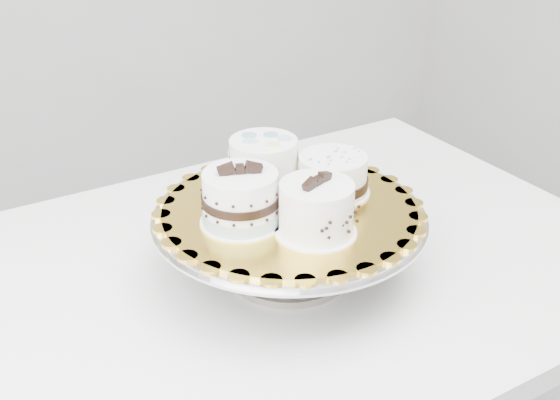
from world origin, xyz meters
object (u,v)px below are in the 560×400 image
table (260,309)px  cake_board (289,209)px  cake_stand (289,231)px  cake_dots (264,162)px  cake_swirl (316,210)px  cake_banded (241,200)px  cake_ribbon (333,175)px

table → cake_board: (0.03, -0.04, 0.19)m
cake_stand → cake_board: cake_board is taller
cake_dots → cake_swirl: bearing=-97.4°
table → cake_dots: 0.24m
cake_stand → cake_board: bearing=90.0°
cake_stand → cake_banded: size_ratio=2.98×
cake_board → cake_swirl: size_ratio=2.90×
cake_banded → cake_ribbon: cake_banded is taller
cake_dots → cake_ribbon: 0.11m
cake_stand → cake_banded: cake_banded is taller
cake_stand → cake_board: (0.00, 0.00, 0.04)m
cake_board → cake_dots: cake_dots is taller
cake_swirl → cake_ribbon: 0.13m
cake_ribbon → cake_banded: bearing=-157.8°
cake_swirl → cake_dots: bearing=66.6°
cake_ribbon → cake_board: bearing=-155.5°
table → cake_swirl: cake_swirl is taller
cake_board → cake_swirl: cake_swirl is taller
cake_swirl → cake_banded: bearing=114.0°
cake_ribbon → cake_dots: bearing=154.9°
cake_swirl → cake_dots: size_ratio=1.02×
cake_board → cake_dots: size_ratio=2.95×
table → cake_banded: size_ratio=8.72×
cake_stand → cake_dots: bearing=86.7°
table → cake_swirl: size_ratio=9.22×
table → cake_dots: cake_dots is taller
table → cake_banded: cake_banded is taller
cake_swirl → cake_dots: (0.01, 0.16, 0.00)m
cake_banded → cake_ribbon: 0.16m
cake_swirl → cake_dots: cake_swirl is taller
table → cake_stand: size_ratio=2.93×
cake_swirl → cake_banded: 0.11m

